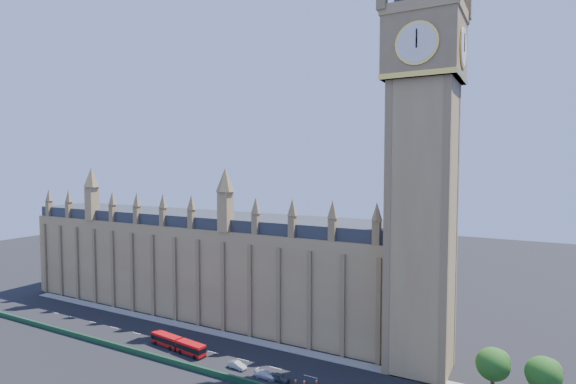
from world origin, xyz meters
The scene contains 14 objects.
ground centered at (0.00, 0.00, 0.00)m, with size 400.00×400.00×0.00m, color black.
palace_westminster centered at (-25.00, 22.00, 13.86)m, with size 120.00×20.00×28.00m.
elizabeth_tower centered at (38.00, 13.99, 54.56)m, with size 20.59×20.59×105.00m.
bridge_parapet centered at (0.00, -9.00, 0.60)m, with size 160.00×0.60×1.20m, color #1E4C2D.
kerb_north centered at (0.00, 9.50, 0.08)m, with size 160.00×3.00×0.16m, color gray.
tree_east_near centered at (52.22, 10.08, 5.64)m, with size 6.00×6.00×8.50m.
tree_east_far centered at (60.22, 10.08, 5.64)m, with size 6.00×6.00×8.50m.
red_bus centered at (-11.77, -2.89, 1.43)m, with size 16.20×4.37×2.72m.
car_grey centered at (15.52, -4.48, 0.71)m, with size 1.69×4.20×1.43m, color #42464A.
car_silver centered at (5.23, -3.99, 0.70)m, with size 1.48×4.25×1.40m, color #A1A4A8.
car_white centered at (12.57, -4.74, 0.69)m, with size 1.94×4.78×1.39m, color silver.
cone_a centered at (22.16, -1.83, 0.35)m, with size 0.56×0.56×0.72m.
cone_b centered at (20.23, -3.19, 0.39)m, with size 0.57×0.57×0.79m.
cone_d centered at (18.53, -3.58, 0.34)m, with size 0.52×0.52×0.69m.
Camera 1 is at (57.29, -77.69, 41.71)m, focal length 28.00 mm.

